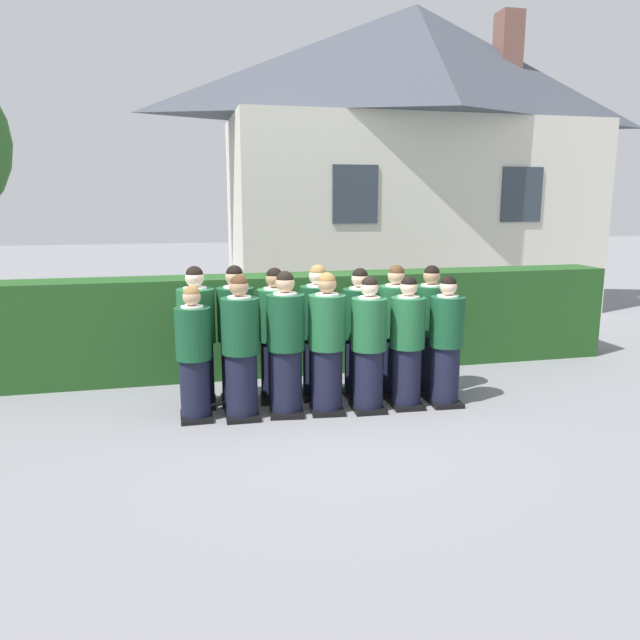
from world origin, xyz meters
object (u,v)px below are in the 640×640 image
(student_rear_row_1, at_px, (236,338))
(student_rear_row_3, at_px, (318,335))
(student_rear_row_0, at_px, (197,340))
(student_rear_row_6, at_px, (430,332))
(student_front_row_1, at_px, (241,351))
(student_front_row_5, at_px, (407,345))
(student_front_row_6, at_px, (446,344))
(student_front_row_3, at_px, (327,346))
(student_rear_row_4, at_px, (359,336))
(student_front_row_0, at_px, (194,357))
(student_rear_row_2, at_px, (275,338))
(student_front_row_4, at_px, (369,347))
(student_rear_row_5, at_px, (395,334))
(student_front_row_2, at_px, (286,347))

(student_rear_row_1, height_order, student_rear_row_3, student_rear_row_1)
(student_rear_row_0, distance_m, student_rear_row_6, 2.92)
(student_front_row_1, distance_m, student_rear_row_6, 2.49)
(student_front_row_5, xyz_separation_m, student_rear_row_6, (0.49, 0.47, 0.03))
(student_front_row_6, distance_m, student_rear_row_6, 0.51)
(student_front_row_3, relative_size, student_rear_row_6, 1.00)
(student_rear_row_4, bearing_deg, student_front_row_0, -169.45)
(student_rear_row_0, xyz_separation_m, student_rear_row_2, (0.94, -0.01, -0.02))
(student_front_row_4, relative_size, student_front_row_6, 1.01)
(student_rear_row_6, bearing_deg, student_rear_row_3, 175.73)
(student_front_row_1, bearing_deg, student_front_row_3, -1.59)
(student_front_row_4, relative_size, student_rear_row_1, 0.94)
(student_front_row_1, bearing_deg, student_rear_row_1, 89.66)
(student_front_row_0, relative_size, student_front_row_4, 0.96)
(student_rear_row_6, bearing_deg, student_rear_row_5, 178.57)
(student_front_row_0, xyz_separation_m, student_rear_row_3, (1.53, 0.44, 0.07))
(student_rear_row_2, bearing_deg, student_rear_row_4, -4.06)
(student_front_row_1, distance_m, student_rear_row_1, 0.54)
(student_front_row_5, distance_m, student_rear_row_0, 2.51)
(student_front_row_2, bearing_deg, student_rear_row_4, 23.57)
(student_front_row_2, relative_size, student_rear_row_6, 1.01)
(student_front_row_6, bearing_deg, student_front_row_2, 176.80)
(student_rear_row_0, bearing_deg, student_rear_row_6, -2.64)
(student_front_row_2, distance_m, student_rear_row_1, 0.74)
(student_rear_row_0, bearing_deg, student_front_row_6, -12.37)
(student_front_row_1, distance_m, student_front_row_6, 2.45)
(student_front_row_5, bearing_deg, student_rear_row_0, 165.97)
(student_rear_row_2, bearing_deg, student_front_row_6, -17.58)
(student_rear_row_4, height_order, student_rear_row_5, student_rear_row_5)
(student_front_row_2, xyz_separation_m, student_rear_row_2, (-0.04, 0.52, -0.01))
(student_rear_row_3, height_order, student_rear_row_6, student_rear_row_3)
(student_front_row_5, bearing_deg, student_front_row_4, -177.66)
(student_front_row_1, distance_m, student_rear_row_3, 1.13)
(student_front_row_6, bearing_deg, student_rear_row_1, 165.27)
(student_front_row_4, bearing_deg, student_front_row_1, 176.50)
(student_front_row_3, xyz_separation_m, student_front_row_6, (1.46, -0.07, -0.04))
(student_front_row_5, distance_m, student_front_row_6, 0.49)
(student_front_row_0, relative_size, student_front_row_6, 0.97)
(student_front_row_0, relative_size, student_front_row_3, 0.93)
(student_front_row_5, bearing_deg, student_rear_row_6, 43.90)
(student_rear_row_1, distance_m, student_rear_row_2, 0.48)
(student_front_row_5, distance_m, student_rear_row_2, 1.60)
(student_front_row_0, height_order, student_rear_row_4, student_rear_row_4)
(student_front_row_5, xyz_separation_m, student_rear_row_1, (-1.96, 0.61, 0.06))
(student_front_row_0, xyz_separation_m, student_front_row_3, (1.51, -0.10, 0.06))
(student_front_row_3, relative_size, student_front_row_4, 1.03)
(student_front_row_0, height_order, student_front_row_5, student_front_row_5)
(student_front_row_1, height_order, student_rear_row_2, student_rear_row_2)
(student_front_row_2, xyz_separation_m, student_rear_row_1, (-0.51, 0.54, 0.01))
(student_front_row_1, bearing_deg, student_front_row_5, -2.06)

